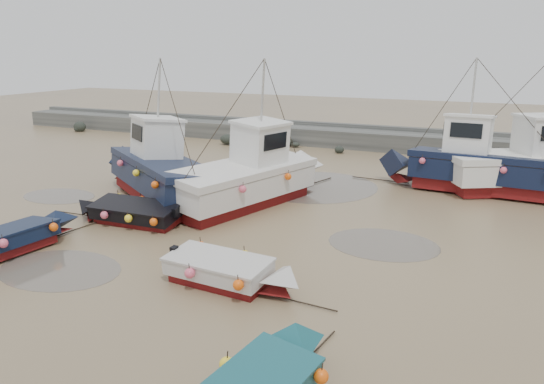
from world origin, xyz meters
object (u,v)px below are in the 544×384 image
(dinghy_5, at_px, (230,268))
(cabin_boat_2, at_px, (472,164))
(cabin_boat_0, at_px, (156,169))
(person, at_px, (145,192))
(dinghy_4, at_px, (129,209))
(cabin_boat_1, at_px, (251,174))
(cabin_boat_3, at_px, (533,164))
(dinghy_1, at_px, (12,236))

(dinghy_5, bearing_deg, cabin_boat_2, 163.31)
(dinghy_5, height_order, cabin_boat_0, cabin_boat_0)
(person, bearing_deg, dinghy_5, 100.20)
(dinghy_4, xyz_separation_m, person, (-2.37, 4.02, -0.55))
(cabin_boat_1, distance_m, person, 5.70)
(cabin_boat_0, relative_size, cabin_boat_3, 1.01)
(cabin_boat_1, relative_size, person, 6.06)
(cabin_boat_1, bearing_deg, cabin_boat_0, -152.02)
(cabin_boat_3, bearing_deg, cabin_boat_1, -85.50)
(dinghy_4, relative_size, cabin_boat_0, 0.61)
(cabin_boat_1, distance_m, cabin_boat_2, 10.57)
(dinghy_5, bearing_deg, dinghy_1, -81.44)
(cabin_boat_1, height_order, person, cabin_boat_1)
(cabin_boat_0, height_order, cabin_boat_1, same)
(cabin_boat_2, bearing_deg, cabin_boat_3, -61.68)
(cabin_boat_0, bearing_deg, dinghy_1, -148.05)
(dinghy_4, bearing_deg, dinghy_1, 157.05)
(dinghy_4, bearing_deg, dinghy_5, -120.79)
(person, bearing_deg, cabin_boat_2, 165.62)
(dinghy_1, bearing_deg, dinghy_5, 11.41)
(cabin_boat_2, bearing_deg, cabin_boat_1, 129.67)
(dinghy_4, bearing_deg, cabin_boat_3, -53.01)
(dinghy_5, distance_m, person, 11.55)
(dinghy_1, relative_size, cabin_boat_2, 0.58)
(cabin_boat_2, bearing_deg, person, 118.81)
(cabin_boat_3, relative_size, person, 5.66)
(dinghy_4, xyz_separation_m, cabin_boat_1, (3.16, 4.40, 0.78))
(dinghy_1, bearing_deg, cabin_boat_1, 67.95)
(cabin_boat_3, bearing_deg, dinghy_5, -56.46)
(dinghy_1, bearing_deg, cabin_boat_0, 94.70)
(cabin_boat_1, xyz_separation_m, cabin_boat_2, (8.57, 6.18, 0.01))
(person, bearing_deg, cabin_boat_0, 116.12)
(dinghy_5, relative_size, cabin_boat_1, 0.52)
(dinghy_5, height_order, cabin_boat_3, cabin_boat_3)
(person, bearing_deg, cabin_boat_1, 144.59)
(cabin_boat_1, relative_size, cabin_boat_2, 1.02)
(dinghy_5, distance_m, cabin_boat_0, 10.39)
(cabin_boat_0, bearing_deg, dinghy_4, -126.27)
(dinghy_4, bearing_deg, cabin_boat_2, -50.29)
(dinghy_5, relative_size, cabin_boat_2, 0.53)
(cabin_boat_2, bearing_deg, dinghy_1, 141.75)
(dinghy_5, height_order, cabin_boat_1, cabin_boat_1)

